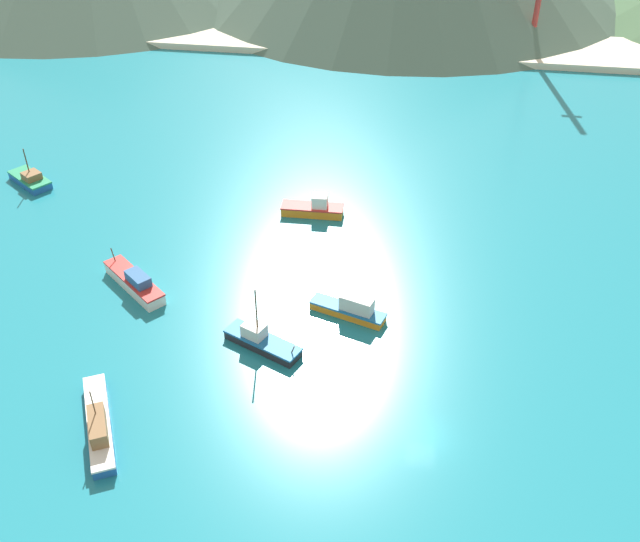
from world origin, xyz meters
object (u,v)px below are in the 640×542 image
(fishing_boat_2, at_px, (351,309))
(fishing_boat_4, at_px, (314,208))
(fishing_boat_0, at_px, (30,179))
(fishing_boat_7, at_px, (135,282))
(fishing_boat_8, at_px, (99,424))
(fishing_boat_1, at_px, (261,340))

(fishing_boat_2, xyz_separation_m, fishing_boat_4, (-6.89, 18.87, -0.05))
(fishing_boat_0, distance_m, fishing_boat_7, 29.46)
(fishing_boat_8, bearing_deg, fishing_boat_1, 48.44)
(fishing_boat_1, bearing_deg, fishing_boat_0, 144.58)
(fishing_boat_2, height_order, fishing_boat_4, fishing_boat_4)
(fishing_boat_0, height_order, fishing_boat_1, fishing_boat_1)
(fishing_boat_0, xyz_separation_m, fishing_boat_4, (38.37, -1.72, 0.17))
(fishing_boat_4, bearing_deg, fishing_boat_7, -132.48)
(fishing_boat_2, bearing_deg, fishing_boat_1, -143.55)
(fishing_boat_0, height_order, fishing_boat_4, fishing_boat_0)
(fishing_boat_7, relative_size, fishing_boat_8, 0.81)
(fishing_boat_0, bearing_deg, fishing_boat_8, -56.30)
(fishing_boat_7, height_order, fishing_boat_8, fishing_boat_8)
(fishing_boat_0, relative_size, fishing_boat_7, 0.84)
(fishing_boat_0, bearing_deg, fishing_boat_7, -41.86)
(fishing_boat_0, height_order, fishing_boat_7, fishing_boat_0)
(fishing_boat_4, bearing_deg, fishing_boat_1, -92.57)
(fishing_boat_0, relative_size, fishing_boat_1, 0.88)
(fishing_boat_0, bearing_deg, fishing_boat_2, -24.46)
(fishing_boat_4, distance_m, fishing_boat_7, 24.32)
(fishing_boat_8, bearing_deg, fishing_boat_7, 102.01)
(fishing_boat_1, xyz_separation_m, fishing_boat_8, (-11.17, -12.60, 0.11))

